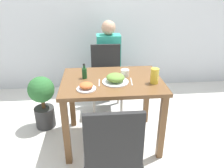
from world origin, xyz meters
TOP-DOWN VIEW (x-y plane):
  - ground_plane at (0.00, 0.00)m, footprint 16.00×16.00m
  - wall_back at (0.00, 1.49)m, footprint 8.00×0.05m
  - dining_table at (0.00, 0.00)m, footprint 1.01×0.74m
  - chair_near at (-0.06, -0.76)m, footprint 0.42×0.42m
  - chair_far at (-0.01, 0.72)m, footprint 0.42×0.42m
  - food_plate at (0.03, -0.07)m, footprint 0.26×0.26m
  - side_plate at (-0.25, -0.21)m, footprint 0.18×0.18m
  - drink_cup at (0.14, 0.07)m, footprint 0.09×0.09m
  - juice_glass at (0.40, -0.12)m, footprint 0.08×0.08m
  - sauce_bottle at (-0.28, 0.06)m, footprint 0.05×0.05m
  - fork_utensil at (-0.13, -0.07)m, footprint 0.02×0.17m
  - spoon_utensil at (0.19, -0.07)m, footprint 0.02×0.18m
  - potted_plant_left at (-0.80, 0.33)m, footprint 0.31×0.31m
  - person_figure at (0.05, 1.07)m, footprint 0.34×0.22m

SIDE VIEW (x-z plane):
  - ground_plane at x=0.00m, z-range 0.00..0.00m
  - potted_plant_left at x=-0.80m, z-range 0.05..0.71m
  - chair_near at x=-0.06m, z-range 0.06..0.95m
  - chair_far at x=-0.01m, z-range 0.06..0.95m
  - person_figure at x=0.05m, z-range 0.00..1.17m
  - dining_table at x=0.00m, z-range 0.25..0.99m
  - fork_utensil at x=-0.13m, z-range 0.74..0.75m
  - spoon_utensil at x=0.19m, z-range 0.74..0.75m
  - side_plate at x=-0.25m, z-range 0.74..0.80m
  - drink_cup at x=0.14m, z-range 0.74..0.82m
  - food_plate at x=0.03m, z-range 0.74..0.83m
  - sauce_bottle at x=-0.28m, z-range 0.72..0.88m
  - juice_glass at x=0.40m, z-range 0.74..0.89m
  - wall_back at x=0.00m, z-range 0.00..2.60m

